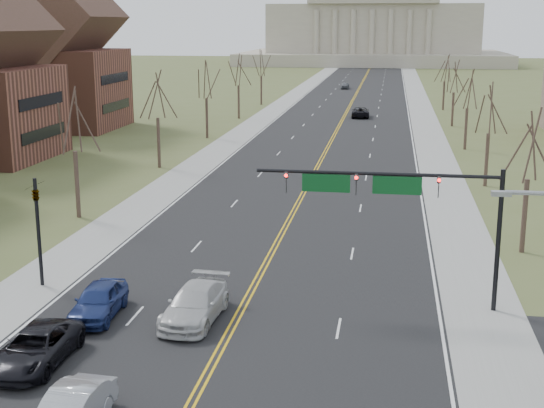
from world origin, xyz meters
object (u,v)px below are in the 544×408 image
(signal_left, at_px, (38,220))
(car_far_nb, at_px, (360,112))
(signal_mast, at_px, (396,195))
(car_sb_inner_second, at_px, (195,304))
(car_far_sb, at_px, (345,85))
(car_sb_outer_lead, at_px, (36,348))
(car_sb_outer_second, at_px, (99,301))

(signal_left, bearing_deg, car_far_nb, 79.93)
(signal_mast, bearing_deg, car_sb_inner_second, -159.18)
(car_far_nb, xyz_separation_m, car_far_sb, (-5.47, 50.46, -0.06))
(signal_mast, relative_size, car_sb_outer_lead, 2.24)
(car_sb_outer_lead, height_order, car_sb_inner_second, car_sb_inner_second)
(car_far_nb, distance_m, car_far_sb, 50.76)
(car_sb_outer_second, distance_m, car_far_sb, 133.06)
(car_sb_outer_second, bearing_deg, car_sb_outer_lead, -99.44)
(car_sb_outer_lead, bearing_deg, signal_mast, 32.52)
(car_sb_outer_second, bearing_deg, signal_left, 138.07)
(car_far_nb, bearing_deg, car_far_sb, -86.36)
(car_far_sb, bearing_deg, car_sb_outer_lead, -91.85)
(car_sb_inner_second, bearing_deg, signal_left, 162.80)
(car_sb_outer_lead, distance_m, car_far_sb, 138.58)
(car_sb_outer_second, relative_size, car_far_nb, 0.85)
(signal_mast, height_order, car_sb_outer_second, signal_mast)
(signal_mast, xyz_separation_m, car_far_sb, (-10.43, 129.15, -5.02))
(car_sb_inner_second, xyz_separation_m, car_far_sb, (-1.06, 132.71, -0.10))
(car_sb_outer_lead, bearing_deg, car_sb_outer_second, 83.82)
(signal_left, xyz_separation_m, car_sb_outer_second, (4.80, -3.86, -2.88))
(signal_left, distance_m, car_sb_outer_lead, 10.67)
(car_sb_inner_second, xyz_separation_m, car_far_nb, (4.40, 82.25, -0.04))
(signal_left, xyz_separation_m, car_sb_inner_second, (9.58, -3.57, -2.87))
(signal_left, relative_size, car_sb_outer_second, 1.24)
(signal_mast, relative_size, car_far_nb, 2.13)
(car_sb_outer_lead, distance_m, car_sb_inner_second, 7.91)
(signal_left, distance_m, car_sb_inner_second, 10.61)
(signal_mast, height_order, car_far_sb, signal_mast)
(car_sb_outer_second, distance_m, car_far_nb, 83.06)
(car_sb_inner_second, bearing_deg, car_far_sb, 93.69)
(signal_mast, xyz_separation_m, car_far_nb, (-4.97, 78.69, -4.96))
(signal_mast, height_order, car_sb_outer_lead, signal_mast)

